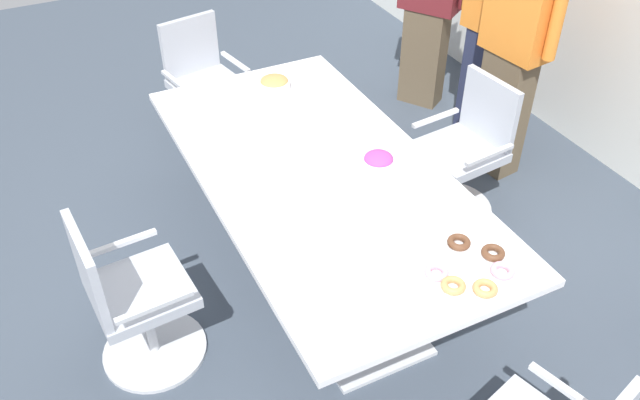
{
  "coord_description": "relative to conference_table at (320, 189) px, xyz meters",
  "views": [
    {
      "loc": [
        2.56,
        -1.27,
        2.83
      ],
      "look_at": [
        0.0,
        0.0,
        0.55
      ],
      "focal_mm": 37.47,
      "sensor_mm": 36.0,
      "label": 1
    }
  ],
  "objects": [
    {
      "name": "person_standing_2",
      "position": [
        -0.43,
        1.6,
        0.36
      ],
      "size": [
        0.62,
        0.28,
        1.86
      ],
      "rotation": [
        0.0,
        0.0,
        -3.0
      ],
      "color": "brown",
      "rests_on": "ground"
    },
    {
      "name": "person_standing_0",
      "position": [
        -1.46,
        1.65,
        0.24
      ],
      "size": [
        0.55,
        0.42,
        1.67
      ],
      "rotation": [
        0.0,
        0.0,
        -2.56
      ],
      "color": "brown",
      "rests_on": "ground"
    },
    {
      "name": "snack_bowl_candy_mix",
      "position": [
        0.14,
        0.27,
        0.18
      ],
      "size": [
        0.18,
        0.18,
        0.11
      ],
      "color": "white",
      "rests_on": "conference_table"
    },
    {
      "name": "ground_plane",
      "position": [
        0.0,
        0.0,
        -0.63
      ],
      "size": [
        10.0,
        10.0,
        0.01
      ],
      "primitive_type": "cube",
      "color": "#3D4754"
    },
    {
      "name": "office_chair_1",
      "position": [
        -0.15,
        1.1,
        -0.22
      ],
      "size": [
        0.59,
        0.59,
        0.91
      ],
      "rotation": [
        0.0,
        0.0,
        -3.03
      ],
      "color": "silver",
      "rests_on": "ground"
    },
    {
      "name": "office_chair_3",
      "position": [
        0.15,
        -1.1,
        -0.22
      ],
      "size": [
        0.58,
        0.58,
        0.91
      ],
      "rotation": [
        0.0,
        0.0,
        0.08
      ],
      "color": "silver",
      "rests_on": "ground"
    },
    {
      "name": "snack_bowl_cookies",
      "position": [
        -0.9,
        0.13,
        0.17
      ],
      "size": [
        0.2,
        0.2,
        0.09
      ],
      "color": "white",
      "rests_on": "conference_table"
    },
    {
      "name": "napkin_pile",
      "position": [
        0.92,
        -0.21,
        0.17
      ],
      "size": [
        0.2,
        0.2,
        0.09
      ],
      "primitive_type": "cube",
      "color": "white",
      "rests_on": "conference_table"
    },
    {
      "name": "donut_platter",
      "position": [
        0.96,
        0.25,
        0.14
      ],
      "size": [
        0.4,
        0.4,
        0.04
      ],
      "color": "white",
      "rests_on": "conference_table"
    },
    {
      "name": "person_standing_1",
      "position": [
        -0.73,
        1.69,
        0.37
      ],
      "size": [
        0.61,
        0.3,
        1.89
      ],
      "rotation": [
        0.0,
        0.0,
        -2.95
      ],
      "color": "#232842",
      "rests_on": "ground"
    },
    {
      "name": "conference_table",
      "position": [
        0.0,
        0.0,
        0.0
      ],
      "size": [
        2.4,
        1.2,
        0.75
      ],
      "color": "white",
      "rests_on": "ground"
    },
    {
      "name": "office_chair_2",
      "position": [
        -1.7,
        -0.1,
        -0.22
      ],
      "size": [
        0.63,
        0.63,
        0.91
      ],
      "rotation": [
        0.0,
        0.0,
        -1.38
      ],
      "color": "silver",
      "rests_on": "ground"
    }
  ]
}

